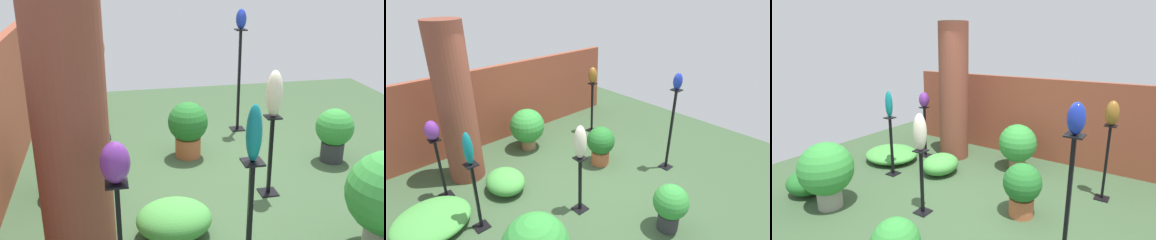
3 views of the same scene
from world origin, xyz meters
TOP-DOWN VIEW (x-y plane):
  - ground_plane at (0.00, 0.00)m, footprint 8.00×8.00m
  - brick_wall_back at (0.00, 2.43)m, footprint 5.60×0.12m
  - brick_pillar at (-1.31, 1.55)m, footprint 0.58×0.58m
  - pedestal_bronze at (1.58, 1.33)m, footprint 0.20×0.20m
  - pedestal_teal at (-1.71, 0.21)m, footprint 0.20×0.20m
  - pedestal_violet at (-1.82, 1.24)m, footprint 0.20×0.20m
  - pedestal_cobalt at (1.54, -0.68)m, footprint 0.20×0.20m
  - pedestal_ivory at (-0.43, -0.45)m, footprint 0.20×0.20m
  - art_vase_bronze at (1.58, 1.33)m, footprint 0.19×0.19m
  - art_vase_teal at (-1.71, 0.21)m, footprint 0.12×0.12m
  - art_vase_violet at (-1.82, 1.24)m, footprint 0.20×0.21m
  - art_vase_cobalt at (1.54, -0.68)m, footprint 0.15×0.15m
  - art_vase_ivory at (-0.43, -0.45)m, footprint 0.18×0.17m
  - potted_plant_front_right at (0.73, 0.24)m, footprint 0.52×0.52m
  - potted_plant_walkway_edge at (0.05, 1.65)m, footprint 0.69×0.69m
  - potted_plant_back_center at (0.22, -1.56)m, footprint 0.48×0.48m
  - foliage_bed_east at (-1.02, 0.71)m, footprint 0.60×0.72m
  - foliage_bed_center at (-2.21, 0.66)m, footprint 1.06×0.96m

SIDE VIEW (x-z plane):
  - ground_plane at x=0.00m, z-range 0.00..0.00m
  - foliage_bed_center at x=-2.21m, z-range 0.00..0.26m
  - foliage_bed_east at x=-1.02m, z-range 0.00..0.35m
  - potted_plant_back_center at x=0.22m, z-range 0.06..0.76m
  - pedestal_ivory at x=-0.43m, z-range -0.04..0.87m
  - potted_plant_front_right at x=0.73m, z-range 0.05..0.79m
  - pedestal_violet at x=-1.82m, z-range -0.05..0.99m
  - pedestal_teal at x=-1.71m, z-range -0.05..1.00m
  - potted_plant_walkway_edge at x=0.05m, z-range 0.06..0.91m
  - pedestal_bronze at x=1.58m, z-range -0.05..1.10m
  - pedestal_cobalt at x=1.54m, z-range -0.06..1.47m
  - brick_wall_back at x=0.00m, z-range 0.00..1.62m
  - art_vase_ivory at x=-0.43m, z-range 0.92..1.41m
  - art_vase_violet at x=-1.82m, z-range 1.03..1.34m
  - art_vase_teal at x=-1.71m, z-range 1.05..1.50m
  - art_vase_bronze at x=1.58m, z-range 1.15..1.51m
  - brick_pillar at x=-1.31m, z-range 0.00..2.68m
  - art_vase_cobalt at x=1.54m, z-range 1.53..1.81m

